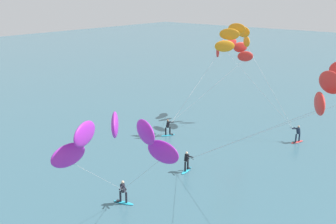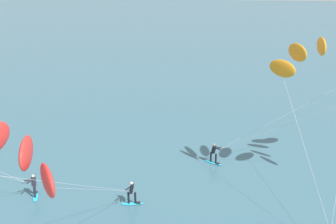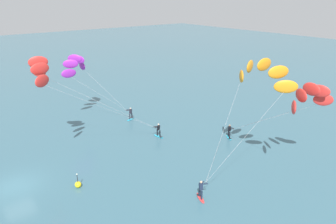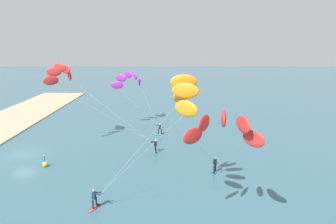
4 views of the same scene
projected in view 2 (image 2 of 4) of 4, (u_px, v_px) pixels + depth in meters
The scene contains 2 objects.
kitesurfer_nearshore at pixel (320, 64), 28.00m from camera, with size 6.07×8.52×10.80m.
kitesurfer_downwind at pixel (7, 159), 16.66m from camera, with size 6.09×13.24×10.52m.
Camera 2 is at (4.34, -9.52, 16.57)m, focal length 48.66 mm.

